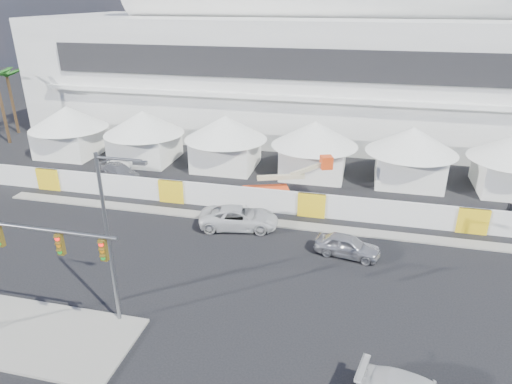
% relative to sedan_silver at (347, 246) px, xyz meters
% --- Properties ---
extents(ground, '(160.00, 160.00, 0.00)m').
position_rel_sedan_silver_xyz_m(ground, '(-9.12, -9.04, -0.75)').
color(ground, black).
rests_on(ground, ground).
extents(median_island, '(10.00, 5.00, 0.15)m').
position_rel_sedan_silver_xyz_m(median_island, '(-15.12, -12.04, -0.68)').
color(median_island, gray).
rests_on(median_island, ground).
extents(far_curb, '(80.00, 1.20, 0.12)m').
position_rel_sedan_silver_xyz_m(far_curb, '(10.88, 3.46, -0.69)').
color(far_curb, gray).
rests_on(far_curb, ground).
extents(stadium, '(80.00, 24.80, 21.98)m').
position_rel_sedan_silver_xyz_m(stadium, '(-0.41, 32.46, 8.70)').
color(stadium, silver).
rests_on(stadium, ground).
extents(tent_row, '(53.40, 8.40, 5.40)m').
position_rel_sedan_silver_xyz_m(tent_row, '(-8.62, 14.96, 2.39)').
color(tent_row, white).
rests_on(tent_row, ground).
extents(hoarding_fence, '(70.00, 0.25, 2.00)m').
position_rel_sedan_silver_xyz_m(hoarding_fence, '(-3.12, 5.46, 0.25)').
color(hoarding_fence, white).
rests_on(hoarding_fence, ground).
extents(palm_cluster, '(10.60, 10.60, 8.55)m').
position_rel_sedan_silver_xyz_m(palm_cluster, '(-42.58, 20.46, 6.13)').
color(palm_cluster, '#47331E').
rests_on(palm_cluster, ground).
extents(sedan_silver, '(2.49, 4.66, 1.51)m').
position_rel_sedan_silver_xyz_m(sedan_silver, '(0.00, 0.00, 0.00)').
color(sedan_silver, '#B8B8BD').
rests_on(sedan_silver, ground).
extents(pickup_curb, '(3.77, 6.37, 1.66)m').
position_rel_sedan_silver_xyz_m(pickup_curb, '(-8.27, 2.23, 0.08)').
color(pickup_curb, silver).
rests_on(pickup_curb, ground).
extents(lot_car_c, '(4.02, 5.11, 1.38)m').
position_rel_sedan_silver_xyz_m(lot_car_c, '(-22.22, 9.43, -0.06)').
color(lot_car_c, '#A5A6AA').
rests_on(lot_car_c, ground).
extents(streetlight_median, '(2.64, 0.26, 9.53)m').
position_rel_sedan_silver_xyz_m(streetlight_median, '(-11.48, -9.84, 4.87)').
color(streetlight_median, gray).
rests_on(streetlight_median, median_island).
extents(boom_lift, '(7.92, 2.94, 3.88)m').
position_rel_sedan_silver_xyz_m(boom_lift, '(-6.59, 7.52, 0.29)').
color(boom_lift, '#F84817').
rests_on(boom_lift, ground).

